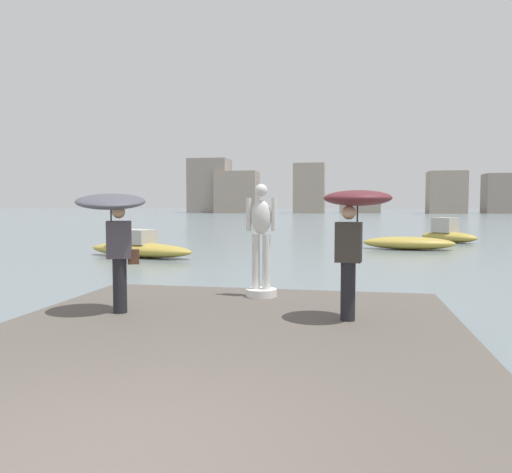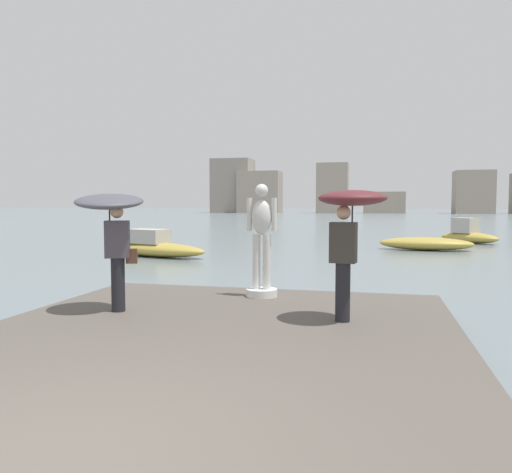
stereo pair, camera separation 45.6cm
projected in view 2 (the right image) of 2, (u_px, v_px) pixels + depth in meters
name	position (u px, v px, depth m)	size (l,w,h in m)	color
ground_plane	(349.00, 229.00, 42.28)	(400.00, 400.00, 0.00)	slate
pier	(171.00, 383.00, 5.43)	(6.69, 10.11, 0.40)	#564F47
statue_white_figure	(262.00, 247.00, 9.40)	(0.60, 0.60, 2.12)	silver
onlooker_left	(112.00, 218.00, 8.07)	(1.41, 1.43, 1.97)	black
onlooker_right	(350.00, 217.00, 7.35)	(1.13, 1.14, 1.97)	black
boat_near	(426.00, 244.00, 23.25)	(4.33, 1.91, 0.61)	#B2993D
boat_mid	(153.00, 247.00, 20.51)	(5.21, 2.75, 1.11)	#B2993D
boat_far	(468.00, 234.00, 27.52)	(3.36, 3.28, 1.39)	#B2993D
distant_skyline	(336.00, 191.00, 117.93)	(75.87, 12.37, 13.14)	gray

